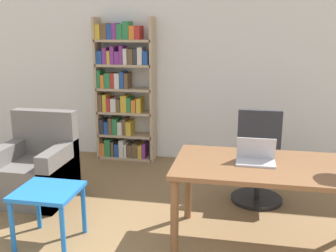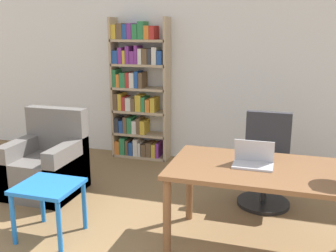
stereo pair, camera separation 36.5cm
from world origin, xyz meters
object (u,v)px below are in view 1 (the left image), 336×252
(laptop, at_px, (256,157))
(bookshelf, at_px, (122,93))
(side_table_blue, at_px, (48,198))
(armchair, at_px, (37,171))
(desk, at_px, (276,175))
(office_chair, at_px, (258,161))

(laptop, height_order, bookshelf, bookshelf)
(bookshelf, bearing_deg, side_table_blue, -88.39)
(armchair, distance_m, bookshelf, 1.80)
(side_table_blue, bearing_deg, laptop, 11.16)
(armchair, bearing_deg, laptop, -12.32)
(side_table_blue, bearing_deg, bookshelf, 91.61)
(laptop, xyz_separation_m, bookshelf, (-1.89, 2.11, 0.18))
(desk, xyz_separation_m, side_table_blue, (-2.00, -0.34, -0.25))
(laptop, bearing_deg, desk, -7.68)
(office_chair, relative_size, side_table_blue, 1.86)
(desk, relative_size, bookshelf, 0.85)
(bookshelf, bearing_deg, armchair, -109.16)
(laptop, xyz_separation_m, side_table_blue, (-1.82, -0.36, -0.39))
(side_table_blue, relative_size, bookshelf, 0.26)
(laptop, xyz_separation_m, office_chair, (0.07, 1.01, -0.38))
(office_chair, distance_m, armchair, 2.55)
(desk, height_order, laptop, laptop)
(armchair, xyz_separation_m, bookshelf, (0.55, 1.58, 0.68))
(laptop, distance_m, side_table_blue, 1.90)
(desk, bearing_deg, office_chair, 96.17)
(side_table_blue, bearing_deg, desk, 9.52)
(laptop, height_order, armchair, laptop)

